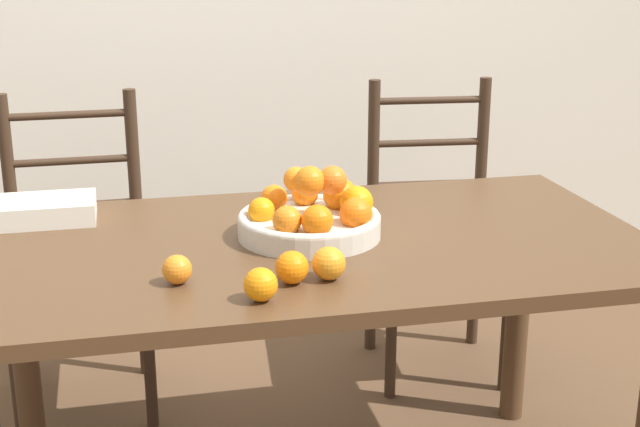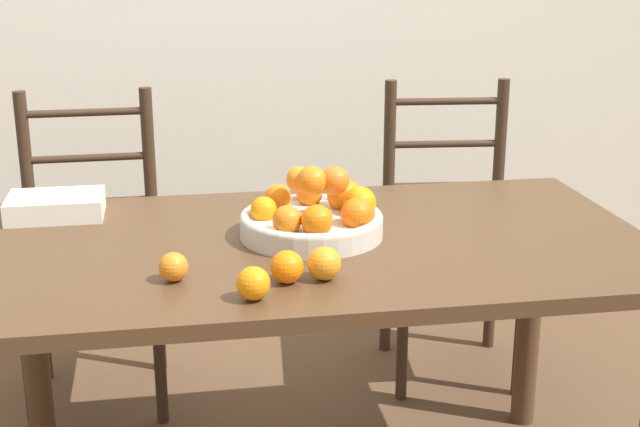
% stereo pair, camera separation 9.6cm
% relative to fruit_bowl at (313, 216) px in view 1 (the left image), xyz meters
% --- Properties ---
extents(dining_table, '(1.58, 0.87, 0.75)m').
position_rel_fruit_bowl_xyz_m(dining_table, '(-0.01, -0.03, -0.15)').
color(dining_table, '#4C331E').
rests_on(dining_table, ground_plane).
extents(fruit_bowl, '(0.34, 0.34, 0.17)m').
position_rel_fruit_bowl_xyz_m(fruit_bowl, '(0.00, 0.00, 0.00)').
color(fruit_bowl, beige).
rests_on(fruit_bowl, dining_table).
extents(orange_loose_0, '(0.07, 0.07, 0.07)m').
position_rel_fruit_bowl_xyz_m(orange_loose_0, '(-0.03, -0.28, -0.01)').
color(orange_loose_0, orange).
rests_on(orange_loose_0, dining_table).
extents(orange_loose_1, '(0.07, 0.07, 0.07)m').
position_rel_fruit_bowl_xyz_m(orange_loose_1, '(-0.18, -0.36, -0.02)').
color(orange_loose_1, orange).
rests_on(orange_loose_1, dining_table).
extents(orange_loose_2, '(0.07, 0.07, 0.07)m').
position_rel_fruit_bowl_xyz_m(orange_loose_2, '(-0.11, -0.29, -0.01)').
color(orange_loose_2, orange).
rests_on(orange_loose_2, dining_table).
extents(orange_loose_3, '(0.06, 0.06, 0.06)m').
position_rel_fruit_bowl_xyz_m(orange_loose_3, '(-0.34, -0.24, -0.02)').
color(orange_loose_3, orange).
rests_on(orange_loose_3, dining_table).
extents(chair_left, '(0.43, 0.41, 0.97)m').
position_rel_fruit_bowl_xyz_m(chair_left, '(-0.59, 0.72, -0.33)').
color(chair_left, '#382619').
rests_on(chair_left, ground_plane).
extents(chair_right, '(0.46, 0.44, 0.97)m').
position_rel_fruit_bowl_xyz_m(chair_right, '(0.58, 0.72, -0.33)').
color(chair_right, '#382619').
rests_on(chair_right, ground_plane).
extents(book_stack, '(0.24, 0.17, 0.06)m').
position_rel_fruit_bowl_xyz_m(book_stack, '(-0.62, 0.26, -0.02)').
color(book_stack, silver).
rests_on(book_stack, dining_table).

